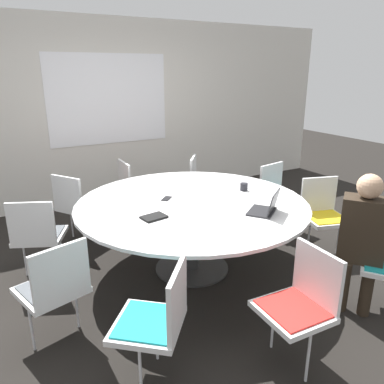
# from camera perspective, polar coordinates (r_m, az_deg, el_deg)

# --- Properties ---
(ground_plane) EXTENTS (16.00, 16.00, 0.00)m
(ground_plane) POSITION_cam_1_polar(r_m,az_deg,el_deg) (3.99, 0.00, -11.53)
(ground_plane) COLOR black
(wall_back) EXTENTS (8.00, 0.07, 2.70)m
(wall_back) POSITION_cam_1_polar(r_m,az_deg,el_deg) (5.89, -12.50, 11.70)
(wall_back) COLOR silver
(wall_back) RESTS_ON ground_plane
(conference_table) EXTENTS (2.27, 2.27, 0.74)m
(conference_table) POSITION_cam_1_polar(r_m,az_deg,el_deg) (3.71, 0.00, -2.75)
(conference_table) COLOR #333333
(conference_table) RESTS_ON ground_plane
(chair_1) EXTENTS (0.54, 0.53, 0.85)m
(chair_1) POSITION_cam_1_polar(r_m,az_deg,el_deg) (4.35, 19.37, -2.70)
(chair_1) COLOR silver
(chair_1) RESTS_ON ground_plane
(chair_2) EXTENTS (0.51, 0.50, 0.85)m
(chair_2) POSITION_cam_1_polar(r_m,az_deg,el_deg) (4.84, 13.04, -0.06)
(chair_2) COLOR silver
(chair_2) RESTS_ON ground_plane
(chair_3) EXTENTS (0.60, 0.60, 0.85)m
(chair_3) POSITION_cam_1_polar(r_m,az_deg,el_deg) (5.16, 1.58, 1.57)
(chair_3) COLOR silver
(chair_3) RESTS_ON ground_plane
(chair_4) EXTENTS (0.42, 0.44, 0.85)m
(chair_4) POSITION_cam_1_polar(r_m,az_deg,el_deg) (5.02, -8.81, 0.88)
(chair_4) COLOR silver
(chair_4) RESTS_ON ground_plane
(chair_5) EXTENTS (0.59, 0.60, 0.85)m
(chair_5) POSITION_cam_1_polar(r_m,az_deg,el_deg) (4.56, -17.20, -1.55)
(chair_5) COLOR silver
(chair_5) RESTS_ON ground_plane
(chair_6) EXTENTS (0.57, 0.56, 0.85)m
(chair_6) POSITION_cam_1_polar(r_m,az_deg,el_deg) (3.88, -22.48, -5.64)
(chair_6) COLOR silver
(chair_6) RESTS_ON ground_plane
(chair_7) EXTENTS (0.54, 0.53, 0.85)m
(chair_7) POSITION_cam_1_polar(r_m,az_deg,el_deg) (2.95, -20.21, -13.10)
(chair_7) COLOR silver
(chair_7) RESTS_ON ground_plane
(chair_8) EXTENTS (0.60, 0.61, 0.85)m
(chair_8) POSITION_cam_1_polar(r_m,az_deg,el_deg) (2.48, -5.23, -18.33)
(chair_8) COLOR silver
(chair_8) RESTS_ON ground_plane
(chair_9) EXTENTS (0.43, 0.45, 0.85)m
(chair_9) POSITION_cam_1_polar(r_m,az_deg,el_deg) (2.72, 16.27, -15.46)
(chair_9) COLOR silver
(chair_9) RESTS_ON ground_plane
(person_0) EXTENTS (0.39, 0.42, 1.20)m
(person_0) POSITION_cam_1_polar(r_m,az_deg,el_deg) (3.39, 24.58, -5.72)
(person_0) COLOR #2D2319
(person_0) RESTS_ON ground_plane
(laptop) EXTENTS (0.38, 0.37, 0.21)m
(laptop) POSITION_cam_1_polar(r_m,az_deg,el_deg) (3.44, 11.31, -2.32)
(laptop) COLOR #232326
(laptop) RESTS_ON conference_table
(spiral_notebook) EXTENTS (0.23, 0.18, 0.02)m
(spiral_notebook) POSITION_cam_1_polar(r_m,az_deg,el_deg) (3.29, -5.83, -3.82)
(spiral_notebook) COLOR black
(spiral_notebook) RESTS_ON conference_table
(coffee_cup) EXTENTS (0.08, 0.08, 0.08)m
(coffee_cup) POSITION_cam_1_polar(r_m,az_deg,el_deg) (4.04, 7.92, 0.79)
(coffee_cup) COLOR black
(coffee_cup) RESTS_ON conference_table
(cell_phone) EXTENTS (0.15, 0.15, 0.01)m
(cell_phone) POSITION_cam_1_polar(r_m,az_deg,el_deg) (3.76, -3.90, -1.00)
(cell_phone) COLOR black
(cell_phone) RESTS_ON conference_table
(handbag) EXTENTS (0.36, 0.16, 0.28)m
(handbag) POSITION_cam_1_polar(r_m,az_deg,el_deg) (5.31, 10.23, -2.33)
(handbag) COLOR #513319
(handbag) RESTS_ON ground_plane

